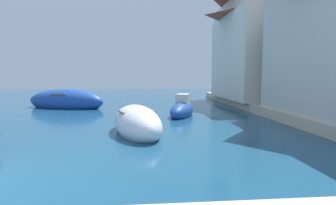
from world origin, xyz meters
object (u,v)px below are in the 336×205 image
moored_boat_0 (66,101)px  quayside_tree (305,50)px  waterfront_building_annex (268,49)px  waterfront_building_far (263,43)px  moored_boat_3 (182,110)px  moored_boat_1 (137,123)px

moored_boat_0 → quayside_tree: quayside_tree is taller
waterfront_building_annex → waterfront_building_far: 1.05m
moored_boat_3 → waterfront_building_far: size_ratio=0.32×
moored_boat_0 → moored_boat_3: size_ratio=1.86×
quayside_tree → waterfront_building_far: bearing=82.8°
moored_boat_1 → quayside_tree: size_ratio=0.89×
waterfront_building_far → waterfront_building_annex: bearing=-90.0°
moored_boat_0 → waterfront_building_far: 15.69m
quayside_tree → moored_boat_3: bearing=172.8°
waterfront_building_annex → quayside_tree: (-0.89, -6.11, -0.68)m
moored_boat_3 → waterfront_building_annex: 9.91m
moored_boat_3 → moored_boat_0: bearing=-98.7°
moored_boat_1 → moored_boat_3: bearing=-44.9°
moored_boat_3 → waterfront_building_annex: size_ratio=0.38×
waterfront_building_far → moored_boat_3: bearing=-140.2°
moored_boat_1 → waterfront_building_annex: 14.27m
moored_boat_1 → waterfront_building_far: bearing=-59.2°
moored_boat_3 → waterfront_building_annex: waterfront_building_annex is taller
moored_boat_1 → waterfront_building_far: 15.04m
moored_boat_0 → waterfront_building_far: waterfront_building_far is taller
waterfront_building_annex → quayside_tree: waterfront_building_annex is taller
waterfront_building_annex → moored_boat_0: bearing=-176.4°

